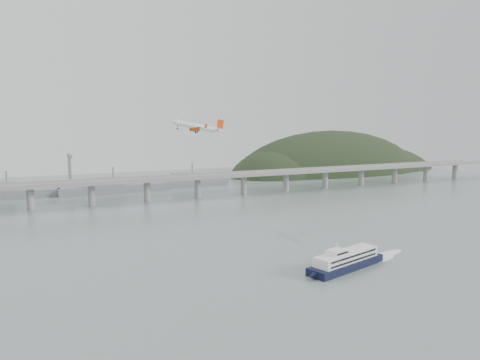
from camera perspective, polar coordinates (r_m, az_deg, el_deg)
name	(u,v)px	position (r m, az deg, el deg)	size (l,w,h in m)	color
ground	(279,253)	(275.14, 4.80, -8.84)	(900.00, 900.00, 0.00)	slate
bridge	(177,181)	(452.80, -7.74, -0.11)	(800.00, 22.00, 23.90)	gray
headland	(338,184)	(704.94, 11.90, -0.51)	(365.00, 155.00, 156.00)	black
distant_fleet	(1,193)	(500.98, -27.12, -1.46)	(453.00, 60.90, 40.00)	slate
ferry	(346,260)	(252.11, 12.81, -9.54)	(80.40, 31.83, 15.53)	black
airliner	(197,127)	(308.92, -5.24, 6.48)	(36.76, 33.38, 10.08)	white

